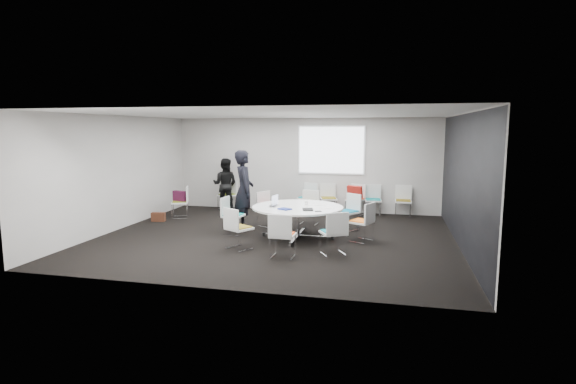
% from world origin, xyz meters
% --- Properties ---
extents(room_shell, '(8.08, 7.08, 2.88)m').
position_xyz_m(room_shell, '(0.09, 0.00, 1.40)').
color(room_shell, black).
rests_on(room_shell, ground).
extents(conference_table, '(2.06, 2.06, 0.73)m').
position_xyz_m(conference_table, '(0.51, 0.03, 0.52)').
color(conference_table, silver).
rests_on(conference_table, ground).
extents(projection_screen, '(1.90, 0.03, 1.35)m').
position_xyz_m(projection_screen, '(0.80, 3.46, 1.85)').
color(projection_screen, white).
rests_on(projection_screen, room_shell).
extents(chair_ring_a, '(0.60, 0.61, 0.88)m').
position_xyz_m(chair_ring_a, '(1.96, 0.02, 0.28)').
color(chair_ring_a, silver).
rests_on(chair_ring_a, ground).
extents(chair_ring_b, '(0.63, 0.63, 0.88)m').
position_xyz_m(chair_ring_b, '(1.56, 1.15, 0.28)').
color(chair_ring_b, silver).
rests_on(chair_ring_b, ground).
extents(chair_ring_c, '(0.51, 0.49, 0.88)m').
position_xyz_m(chair_ring_c, '(0.49, 1.54, 0.28)').
color(chair_ring_c, silver).
rests_on(chair_ring_c, ground).
extents(chair_ring_d, '(0.62, 0.62, 0.88)m').
position_xyz_m(chair_ring_d, '(-0.47, 1.09, 0.28)').
color(chair_ring_d, silver).
rests_on(chair_ring_d, ground).
extents(chair_ring_e, '(0.48, 0.49, 0.88)m').
position_xyz_m(chair_ring_e, '(-1.06, 0.05, 0.28)').
color(chair_ring_e, silver).
rests_on(chair_ring_e, ground).
extents(chair_ring_f, '(0.62, 0.62, 0.88)m').
position_xyz_m(chair_ring_f, '(-0.47, -1.21, 0.28)').
color(chair_ring_f, silver).
rests_on(chair_ring_f, ground).
extents(chair_ring_g, '(0.47, 0.46, 0.88)m').
position_xyz_m(chair_ring_g, '(0.56, -1.61, 0.28)').
color(chair_ring_g, silver).
rests_on(chair_ring_g, ground).
extents(chair_ring_h, '(0.62, 0.61, 0.88)m').
position_xyz_m(chair_ring_h, '(1.48, -1.16, 0.28)').
color(chair_ring_h, silver).
rests_on(chair_ring_h, ground).
extents(chair_back_a, '(0.59, 0.59, 0.88)m').
position_xyz_m(chair_back_a, '(0.16, 3.14, 0.28)').
color(chair_back_a, silver).
rests_on(chair_back_a, ground).
extents(chair_back_b, '(0.56, 0.55, 0.88)m').
position_xyz_m(chair_back_b, '(0.78, 3.17, 0.28)').
color(chair_back_b, silver).
rests_on(chair_back_b, ground).
extents(chair_back_c, '(0.59, 0.59, 0.88)m').
position_xyz_m(chair_back_c, '(1.57, 3.14, 0.28)').
color(chair_back_c, silver).
rests_on(chair_back_c, ground).
extents(chair_back_d, '(0.51, 0.49, 0.88)m').
position_xyz_m(chair_back_d, '(2.07, 3.17, 0.28)').
color(chair_back_d, silver).
rests_on(chair_back_d, ground).
extents(chair_back_e, '(0.47, 0.45, 0.88)m').
position_xyz_m(chair_back_e, '(2.91, 3.17, 0.28)').
color(chair_back_e, silver).
rests_on(chair_back_e, ground).
extents(chair_spare_left, '(0.59, 0.59, 0.88)m').
position_xyz_m(chair_spare_left, '(-3.16, 1.59, 0.28)').
color(chair_spare_left, silver).
rests_on(chair_spare_left, ground).
extents(chair_person_back, '(0.61, 0.60, 0.88)m').
position_xyz_m(chair_person_back, '(-2.37, 3.16, 0.28)').
color(chair_person_back, silver).
rests_on(chair_person_back, ground).
extents(person_main, '(0.72, 0.84, 1.96)m').
position_xyz_m(person_main, '(-0.97, 0.64, 0.98)').
color(person_main, black).
rests_on(person_main, ground).
extents(person_back, '(0.81, 0.65, 1.59)m').
position_xyz_m(person_back, '(-2.37, 3.00, 0.80)').
color(person_back, black).
rests_on(person_back, ground).
extents(laptop, '(0.24, 0.35, 0.03)m').
position_xyz_m(laptop, '(0.01, -0.05, 0.74)').
color(laptop, '#333338').
rests_on(laptop, conference_table).
extents(laptop_lid, '(0.07, 0.30, 0.22)m').
position_xyz_m(laptop_lid, '(-0.02, 0.02, 0.86)').
color(laptop_lid, silver).
rests_on(laptop_lid, conference_table).
extents(notebook_black, '(0.29, 0.34, 0.02)m').
position_xyz_m(notebook_black, '(0.81, -0.34, 0.74)').
color(notebook_black, black).
rests_on(notebook_black, conference_table).
extents(tablet_folio, '(0.33, 0.31, 0.03)m').
position_xyz_m(tablet_folio, '(0.32, -0.42, 0.74)').
color(tablet_folio, navy).
rests_on(tablet_folio, conference_table).
extents(papers_right, '(0.35, 0.29, 0.00)m').
position_xyz_m(papers_right, '(0.95, 0.36, 0.73)').
color(papers_right, white).
rests_on(papers_right, conference_table).
extents(papers_front, '(0.32, 0.24, 0.00)m').
position_xyz_m(papers_front, '(1.18, -0.04, 0.73)').
color(papers_front, white).
rests_on(papers_front, conference_table).
extents(cup, '(0.08, 0.08, 0.09)m').
position_xyz_m(cup, '(0.66, 0.28, 0.78)').
color(cup, white).
rests_on(cup, conference_table).
extents(phone, '(0.16, 0.12, 0.01)m').
position_xyz_m(phone, '(1.06, -0.48, 0.73)').
color(phone, black).
rests_on(phone, conference_table).
extents(maroon_bag, '(0.42, 0.25, 0.28)m').
position_xyz_m(maroon_bag, '(-3.18, 1.58, 0.62)').
color(maroon_bag, '#4E1432').
rests_on(maroon_bag, chair_spare_left).
extents(brown_bag, '(0.38, 0.22, 0.24)m').
position_xyz_m(brown_bag, '(-3.53, 1.00, 0.12)').
color(brown_bag, '#492517').
rests_on(brown_bag, ground).
extents(red_jacket, '(0.47, 0.32, 0.36)m').
position_xyz_m(red_jacket, '(1.56, 2.91, 0.70)').
color(red_jacket, '#A71C14').
rests_on(red_jacket, chair_back_c).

